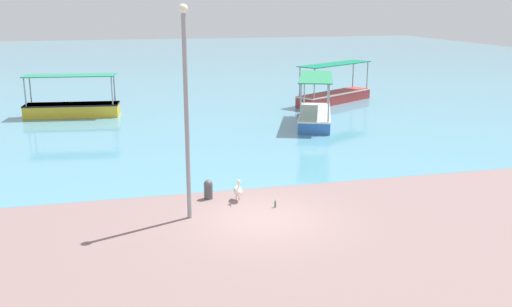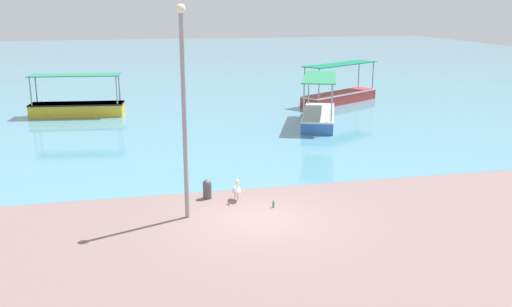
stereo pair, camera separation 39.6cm
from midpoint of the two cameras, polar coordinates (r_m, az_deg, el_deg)
name	(u,v)px [view 1 (the left image)]	position (r m, az deg, el deg)	size (l,w,h in m)	color
ground	(263,219)	(17.89, 0.12, -6.55)	(120.00, 120.00, 0.00)	#7D6261
harbor_water	(153,64)	(64.61, -10.44, 8.80)	(110.00, 90.00, 0.00)	teal
fishing_boat_near_right	(334,95)	(38.96, 7.55, 5.85)	(6.26, 4.66, 2.61)	#BD3835
fishing_boat_near_left	(315,114)	(31.91, 5.56, 3.92)	(3.65, 6.09, 2.63)	#3568B6
fishing_boat_far_left	(72,107)	(35.53, -18.21, 4.40)	(5.55, 2.16, 2.45)	gold
pelican	(238,190)	(19.37, -2.42, -3.68)	(0.29, 0.80, 0.80)	#E0997A
lamp_post	(186,104)	(17.17, -7.66, 4.96)	(0.28, 0.28, 6.50)	gray
mooring_bollard	(208,189)	(19.64, -5.37, -3.52)	(0.31, 0.31, 0.68)	#47474C
glass_bottle	(275,204)	(18.83, 1.32, -5.09)	(0.07, 0.07, 0.27)	#3F7F4C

